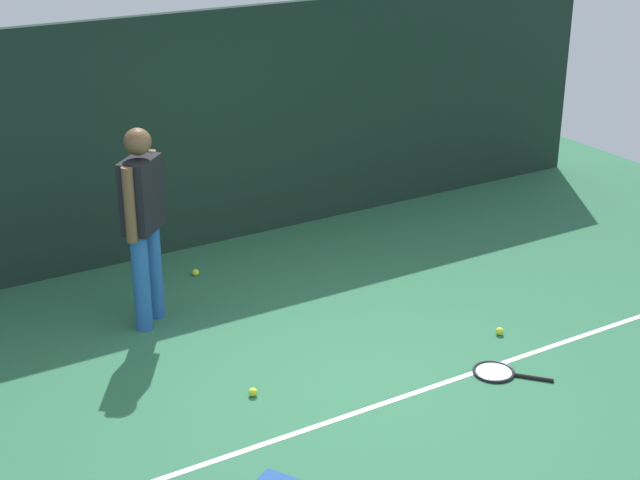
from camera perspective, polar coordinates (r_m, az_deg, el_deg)
ground_plane at (r=7.40m, az=1.62°, el=-8.20°), size 12.00×12.00×0.00m
back_fence at (r=9.39m, az=-8.28°, el=6.13°), size 10.00×0.10×2.32m
court_line at (r=7.10m, az=3.50°, el=-9.68°), size 9.00×0.05×0.00m
tennis_player at (r=7.94m, az=-10.39°, el=1.41°), size 0.44×0.43×1.70m
tennis_racket at (r=7.58m, az=10.43°, el=-7.68°), size 0.54×0.58×0.03m
tennis_ball_near_player at (r=8.13m, az=10.55°, el=-5.31°), size 0.07×0.07×0.07m
tennis_ball_by_fence at (r=9.11m, az=-7.34°, el=-1.92°), size 0.07×0.07×0.07m
tennis_ball_mid_court at (r=7.19m, az=-3.98°, el=-8.94°), size 0.07×0.07×0.07m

